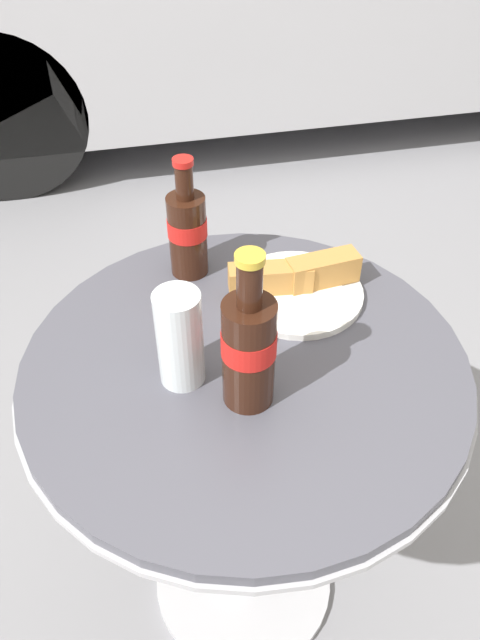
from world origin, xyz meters
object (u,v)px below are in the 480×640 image
(cola_bottle_right, at_px, (249,347))
(lunch_plate_near, at_px, (297,284))
(bistro_table, at_px, (244,431))
(drinking_glass, at_px, (180,342))
(cola_bottle_left, at_px, (187,230))

(cola_bottle_right, bearing_deg, lunch_plate_near, 57.22)
(bistro_table, height_order, drinking_glass, drinking_glass)
(cola_bottle_left, relative_size, drinking_glass, 1.40)
(cola_bottle_right, height_order, drinking_glass, cola_bottle_right)
(cola_bottle_left, height_order, lunch_plate_near, cola_bottle_left)
(bistro_table, xyz_separation_m, lunch_plate_near, (0.12, 0.13, 0.19))
(bistro_table, distance_m, cola_bottle_left, 0.35)
(cola_bottle_right, height_order, lunch_plate_near, cola_bottle_right)
(cola_bottle_left, distance_m, drinking_glass, 0.25)
(cola_bottle_left, bearing_deg, bistro_table, -79.30)
(bistro_table, relative_size, cola_bottle_right, 2.91)
(bistro_table, xyz_separation_m, cola_bottle_left, (-0.04, 0.23, 0.25))
(bistro_table, relative_size, drinking_glass, 4.67)
(bistro_table, bearing_deg, cola_bottle_left, 100.70)
(lunch_plate_near, bearing_deg, cola_bottle_right, -122.78)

